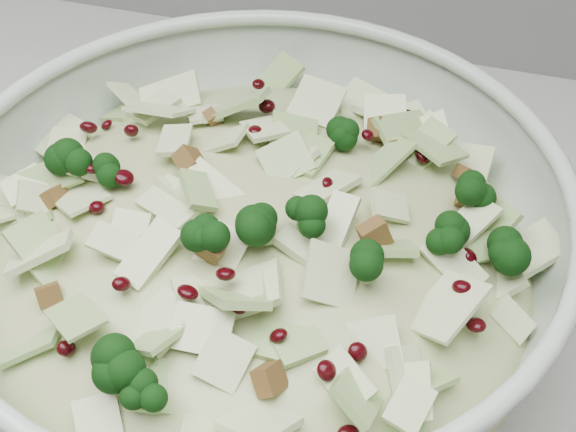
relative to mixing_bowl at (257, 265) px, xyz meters
name	(u,v)px	position (x,y,z in m)	size (l,w,h in m)	color
mixing_bowl	(257,265)	(0.00, 0.00, 0.00)	(0.42, 0.42, 0.15)	#B2C3B6
salad	(255,239)	(0.00, 0.00, 0.02)	(0.47, 0.47, 0.15)	#A8B87E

